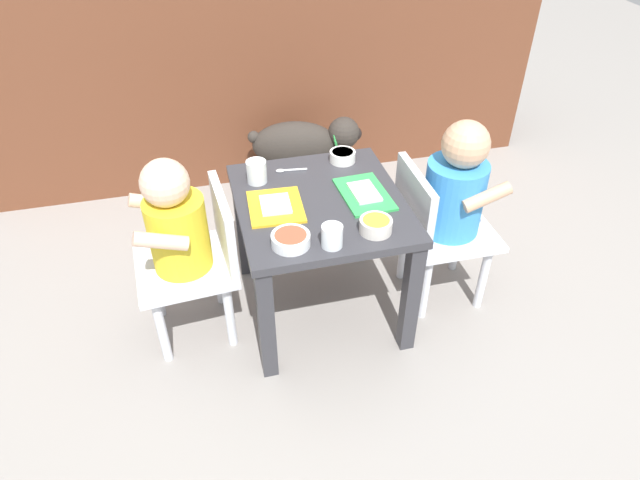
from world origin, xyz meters
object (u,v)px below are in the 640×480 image
Objects in this scene: dog at (303,144)px; water_cup_left at (332,237)px; seated_child_left at (182,232)px; water_cup_right at (257,173)px; dining_table at (320,222)px; veggie_bowl_far at (376,225)px; cereal_bowl_left_side at (291,239)px; cereal_bowl_right_side at (343,156)px; food_tray_right at (364,194)px; spoon_by_left_tray at (288,170)px; food_tray_left at (276,206)px; seated_child_right at (451,195)px.

dog is 0.96m from water_cup_left.
water_cup_right is at bearing 32.47° from seated_child_left.
dining_table is at bearing -42.20° from water_cup_right.
dining_table is at bearing 120.48° from veggie_bowl_far.
cereal_bowl_left_side is at bearing -179.52° from veggie_bowl_far.
cereal_bowl_right_side is (0.29, 0.06, -0.01)m from water_cup_right.
spoon_by_left_tray is (-0.19, 0.19, -0.00)m from food_tray_right.
water_cup_left is (-0.16, -0.21, 0.02)m from food_tray_right.
seated_child_left is 5.98× the size of cereal_bowl_left_side.
food_tray_left is 3.09× the size of water_cup_left.
cereal_bowl_left_side is (-0.13, -0.19, 0.10)m from dining_table.
dining_table is 0.24m from water_cup_right.
dog is at bearing 64.46° from water_cup_right.
dog is 5.17× the size of veggie_bowl_far.
cereal_bowl_left_side is at bearing -163.91° from seated_child_right.
water_cup_right is at bearing 137.80° from dining_table.
cereal_bowl_left_side is at bearing -100.47° from spoon_by_left_tray.
cereal_bowl_left_side reaches higher than dining_table.
cereal_bowl_left_side reaches higher than spoon_by_left_tray.
water_cup_right is 0.84× the size of cereal_bowl_right_side.
seated_child_right reaches higher than food_tray_left.
food_tray_right is (0.03, -0.71, 0.20)m from dog.
cereal_bowl_right_side reaches higher than dog.
seated_child_left is at bearing 160.89° from veggie_bowl_far.
dog is 0.78m from food_tray_left.
spoon_by_left_tray is (0.08, 0.19, -0.00)m from food_tray_left.
water_cup_right is (0.24, 0.15, 0.07)m from seated_child_left.
seated_child_right reaches higher than cereal_bowl_left_side.
seated_child_right is at bearing 16.09° from cereal_bowl_left_side.
water_cup_right is (-0.29, 0.15, 0.02)m from food_tray_right.
water_cup_right reaches higher than veggie_bowl_far.
water_cup_left is 0.11m from cereal_bowl_left_side.
seated_child_left reaches higher than food_tray_left.
dining_table is 7.61× the size of water_cup_right.
veggie_bowl_far reaches higher than spoon_by_left_tray.
seated_child_right is 0.60m from water_cup_right.
cereal_bowl_right_side is (0.02, -0.50, 0.22)m from dog.
seated_child_right reaches higher than dog.
water_cup_right is 0.68× the size of cereal_bowl_left_side.
seated_child_right is 2.97× the size of food_tray_right.
dog is 0.58m from spoon_by_left_tray.
dog is (0.51, 0.71, -0.16)m from seated_child_left.
veggie_bowl_far reaches higher than cereal_bowl_left_side.
spoon_by_left_tray is at bearing 79.53° from cereal_bowl_left_side.
dog is 2.15× the size of food_tray_right.
seated_child_right is 3.36× the size of food_tray_left.
food_tray_left reaches higher than dining_table.
seated_child_left is 8.80× the size of water_cup_right.
food_tray_left is at bearing -79.60° from water_cup_right.
seated_child_left is 3.25× the size of food_tray_left.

